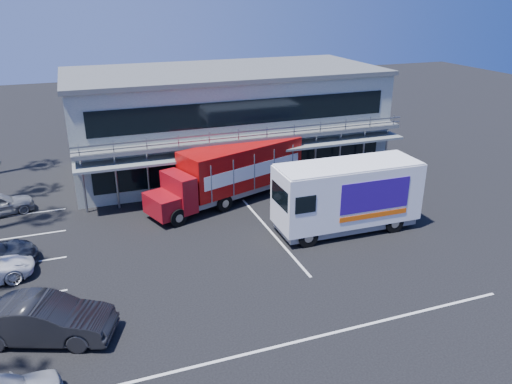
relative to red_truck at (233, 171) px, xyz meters
name	(u,v)px	position (x,y,z in m)	size (l,w,h in m)	color
ground	(256,264)	(-1.42, -8.25, -1.96)	(120.00, 120.00, 0.00)	black
building	(225,119)	(1.58, 6.68, 1.70)	(22.40, 12.00, 7.30)	gray
red_truck	(233,171)	(0.00, 0.00, 0.00)	(10.77, 5.84, 3.56)	maroon
white_van	(347,195)	(4.60, -6.25, 0.11)	(8.01, 2.86, 3.89)	white
parked_car_b	(44,320)	(-10.92, -10.75, -1.10)	(1.81, 5.19, 1.71)	black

